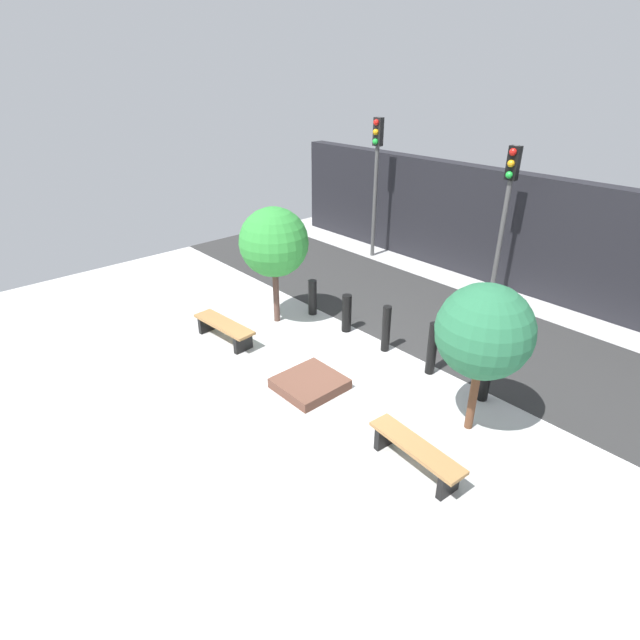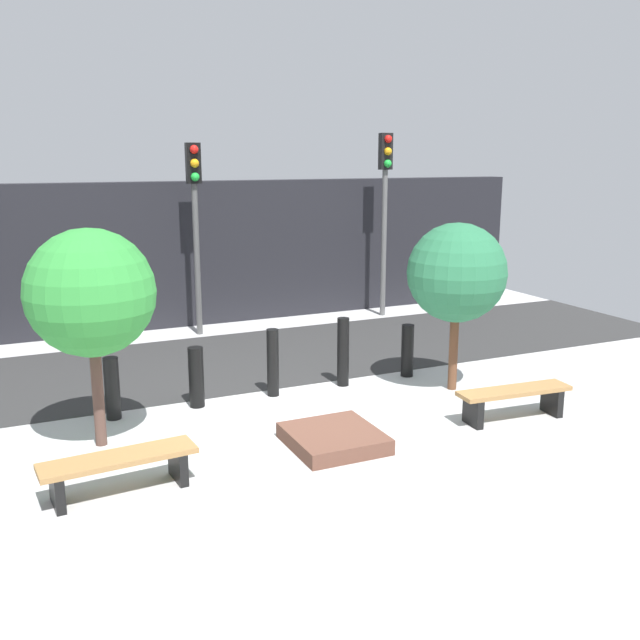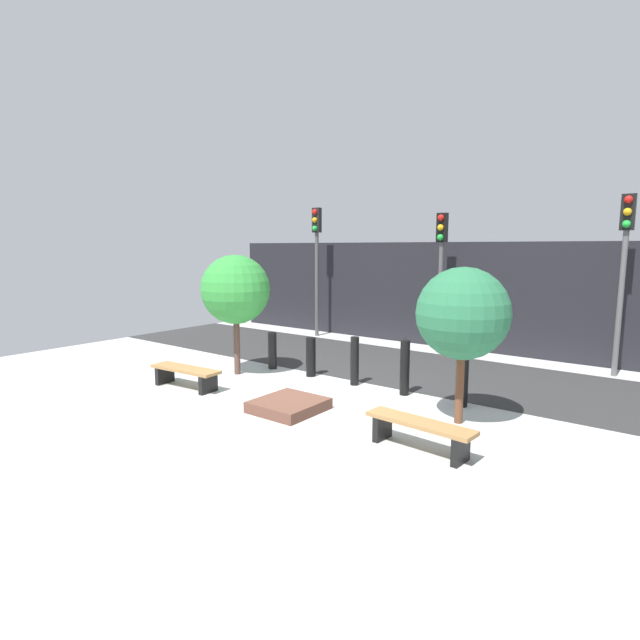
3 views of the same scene
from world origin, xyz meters
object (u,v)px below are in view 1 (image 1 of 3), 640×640
bollard_left (347,313)px  bollard_center (386,329)px  tree_behind_right_bench (484,332)px  tree_behind_left_bench (274,243)px  traffic_light_mid_west (507,197)px  bollard_far_right (485,379)px  traffic_light_west (376,165)px  planter_bed (310,384)px  bench_right (416,452)px  bollard_far_left (312,297)px  bench_left (224,328)px  bollard_right (432,349)px

bollard_left → bollard_center: 1.19m
tree_behind_right_bench → bollard_center: (-2.66, 0.88, -1.32)m
tree_behind_left_bench → traffic_light_mid_west: traffic_light_mid_west is taller
tree_behind_left_bench → bollard_far_right: size_ratio=3.15×
bollard_far_right → traffic_light_west: traffic_light_west is taller
planter_bed → bench_right: bearing=-4.3°
bollard_far_right → traffic_light_mid_west: size_ratio=0.23×
bollard_center → traffic_light_west: size_ratio=0.25×
planter_bed → bollard_far_left: size_ratio=1.33×
tree_behind_left_bench → bollard_center: (2.66, 0.88, -1.43)m
bollard_far_left → bollard_center: bearing=0.0°
traffic_light_west → tree_behind_right_bench: bearing=-36.2°
bench_left → traffic_light_west: bearing=99.4°
bollard_far_left → tree_behind_right_bench: bearing=-9.9°
planter_bed → bollard_right: 2.48m
traffic_light_mid_west → tree_behind_right_bench: bearing=-62.4°
bollard_right → bollard_far_right: (1.18, 0.00, -0.11)m
bench_left → bollard_far_right: size_ratio=1.94×
bollard_center → traffic_light_mid_west: traffic_light_mid_west is taller
bench_left → bench_right: 5.32m
planter_bed → bollard_right: bearing=61.0°
bench_right → tree_behind_right_bench: tree_behind_right_bench is taller
bench_left → tree_behind_left_bench: tree_behind_left_bench is taller
bollard_left → traffic_light_mid_west: size_ratio=0.23×
bollard_left → bollard_center: (1.18, 0.00, 0.07)m
traffic_light_mid_west → bollard_left: bearing=-105.7°
traffic_light_west → bollard_far_left: bearing=-65.5°
bench_left → bollard_center: 3.54m
bollard_far_left → bollard_left: 1.18m
bench_right → bollard_center: size_ratio=1.61×
bench_right → bollard_far_left: bollard_far_left is taller
bollard_far_right → traffic_light_west: size_ratio=0.21×
bench_left → bollard_far_left: bollard_far_left is taller
bollard_center → bollard_far_right: bearing=0.0°
traffic_light_west → bench_left: bearing=-76.0°
planter_bed → bollard_far_right: bollard_far_right is taller
bollard_center → traffic_light_mid_west: 4.71m
bench_left → bench_right: size_ratio=1.01×
bollard_far_right → planter_bed: bearing=-138.0°
tree_behind_left_bench → tree_behind_right_bench: (5.32, -0.00, -0.11)m
tree_behind_left_bench → bollard_left: size_ratio=3.08×
tree_behind_right_bench → traffic_light_mid_west: size_ratio=0.68×
planter_bed → bollard_center: bollard_center is taller
bench_left → planter_bed: size_ratio=1.45×
bench_left → tree_behind_left_bench: bearing=85.4°
bollard_center → bollard_far_right: (2.37, 0.00, -0.08)m
bollard_center → bollard_right: bollard_right is taller
bollard_far_right → traffic_light_west: bearing=147.7°
planter_bed → tree_behind_left_bench: tree_behind_left_bench is taller
tree_behind_left_bench → bollard_far_left: (0.29, 0.88, -1.51)m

